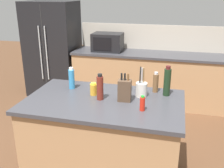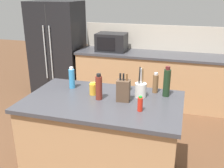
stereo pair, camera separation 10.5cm
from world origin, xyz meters
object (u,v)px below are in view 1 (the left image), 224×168
(microwave, at_px, (108,42))
(utensil_crock, at_px, (141,89))
(refrigerator, at_px, (53,49))
(honey_jar, at_px, (94,89))
(spice_jar_oregano, at_px, (129,85))
(knife_block, at_px, (125,90))
(hot_sauce_bottle, at_px, (142,104))
(vinegar_bottle, at_px, (100,88))
(dish_soap_bottle, at_px, (72,79))
(pepper_grinder, at_px, (156,83))
(wine_bottle, at_px, (167,82))

(microwave, distance_m, utensil_crock, 2.20)
(refrigerator, relative_size, honey_jar, 13.21)
(microwave, xyz_separation_m, spice_jar_oregano, (0.74, -1.85, -0.11))
(knife_block, xyz_separation_m, hot_sauce_bottle, (0.21, -0.18, -0.04))
(refrigerator, xyz_separation_m, hot_sauce_bottle, (2.09, -2.40, 0.11))
(microwave, bearing_deg, spice_jar_oregano, -68.08)
(microwave, distance_m, vinegar_bottle, 2.25)
(dish_soap_bottle, bearing_deg, microwave, 93.15)
(spice_jar_oregano, bearing_deg, utensil_crock, -44.18)
(knife_block, height_order, utensil_crock, utensil_crock)
(microwave, height_order, utensil_crock, microwave)
(honey_jar, bearing_deg, spice_jar_oregano, 36.23)
(refrigerator, xyz_separation_m, pepper_grinder, (2.17, -1.89, 0.14))
(spice_jar_oregano, bearing_deg, wine_bottle, -8.81)
(knife_block, bearing_deg, utensil_crock, 42.34)
(pepper_grinder, bearing_deg, refrigerator, 138.84)
(dish_soap_bottle, bearing_deg, honey_jar, -22.30)
(wine_bottle, height_order, dish_soap_bottle, wine_bottle)
(vinegar_bottle, bearing_deg, dish_soap_bottle, 150.90)
(microwave, distance_m, wine_bottle, 2.24)
(honey_jar, xyz_separation_m, vinegar_bottle, (0.10, -0.10, 0.07))
(wine_bottle, distance_m, vinegar_bottle, 0.71)
(utensil_crock, height_order, vinegar_bottle, utensil_crock)
(knife_block, relative_size, vinegar_bottle, 1.05)
(spice_jar_oregano, distance_m, honey_jar, 0.41)
(microwave, distance_m, spice_jar_oregano, 1.99)
(hot_sauce_bottle, xyz_separation_m, dish_soap_bottle, (-0.86, 0.38, 0.05))
(utensil_crock, bearing_deg, hot_sauce_bottle, -80.26)
(knife_block, relative_size, honey_jar, 2.12)
(microwave, bearing_deg, knife_block, -70.64)
(knife_block, xyz_separation_m, dish_soap_bottle, (-0.65, 0.20, 0.00))
(microwave, bearing_deg, utensil_crock, -65.65)
(spice_jar_oregano, distance_m, vinegar_bottle, 0.42)
(knife_block, bearing_deg, honey_jar, 164.42)
(knife_block, distance_m, honey_jar, 0.36)
(hot_sauce_bottle, bearing_deg, honey_jar, 155.30)
(utensil_crock, xyz_separation_m, vinegar_bottle, (-0.40, -0.18, 0.05))
(spice_jar_oregano, xyz_separation_m, vinegar_bottle, (-0.23, -0.34, 0.07))
(utensil_crock, height_order, spice_jar_oregano, utensil_crock)
(microwave, xyz_separation_m, hot_sauce_bottle, (0.97, -2.35, -0.09))
(refrigerator, height_order, utensil_crock, refrigerator)
(pepper_grinder, bearing_deg, honey_jar, -158.50)
(refrigerator, bearing_deg, honey_jar, -54.39)
(utensil_crock, bearing_deg, dish_soap_bottle, 177.17)
(refrigerator, height_order, microwave, refrigerator)
(pepper_grinder, distance_m, vinegar_bottle, 0.64)
(refrigerator, distance_m, vinegar_bottle, 2.78)
(hot_sauce_bottle, xyz_separation_m, spice_jar_oregano, (-0.22, 0.50, -0.01))
(microwave, height_order, pepper_grinder, microwave)
(vinegar_bottle, height_order, dish_soap_bottle, vinegar_bottle)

